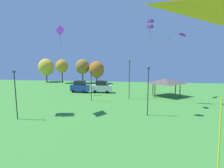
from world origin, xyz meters
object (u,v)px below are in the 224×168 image
kite_flying_8 (218,62)px  park_pavilion (166,81)px  light_post_1 (129,78)px  treeline_tree_1 (62,66)px  kite_flying_6 (150,24)px  parked_car_leftmost (80,87)px  kite_flying_9 (183,8)px  treeline_tree_2 (82,67)px  kite_flying_0 (169,38)px  kite_flying_1 (182,35)px  light_post_0 (15,92)px  parked_car_second_from_left (102,87)px  kite_flying_5 (60,31)px  light_post_2 (91,84)px  light_post_3 (148,89)px  treeline_tree_3 (97,70)px  treeline_tree_0 (46,67)px

kite_flying_8 → park_pavilion: kite_flying_8 is taller
light_post_1 → treeline_tree_1: (-21.56, 19.51, 1.25)m
kite_flying_6 → parked_car_leftmost: bearing=135.1°
kite_flying_9 → treeline_tree_2: kite_flying_9 is taller
kite_flying_0 → light_post_1: 10.07m
kite_flying_8 → treeline_tree_2: size_ratio=0.64×
kite_flying_1 → light_post_0: bearing=-145.0°
parked_car_second_from_left → treeline_tree_1: (-15.25, 13.98, 3.97)m
kite_flying_5 → light_post_1: size_ratio=0.60×
light_post_2 → parked_car_second_from_left: bearing=87.5°
kite_flying_6 → light_post_1: 12.19m
kite_flying_1 → treeline_tree_2: (-25.04, 16.99, -6.95)m
kite_flying_0 → parked_car_second_from_left: size_ratio=0.31×
park_pavilion → light_post_2: bearing=-156.3°
kite_flying_1 → kite_flying_5: (-23.91, -1.15, 0.98)m
light_post_3 → treeline_tree_3: bearing=114.6°
light_post_0 → treeline_tree_3: size_ratio=0.89×
kite_flying_9 → parked_car_leftmost: size_ratio=0.89×
kite_flying_8 → treeline_tree_3: 47.59m
kite_flying_8 → park_pavilion: 29.69m
light_post_0 → light_post_1: bearing=44.2°
kite_flying_5 → kite_flying_8: size_ratio=0.91×
light_post_3 → kite_flying_9: bearing=49.4°
parked_car_leftmost → treeline_tree_0: size_ratio=0.56×
light_post_1 → treeline_tree_3: light_post_1 is taller
parked_car_second_from_left → light_post_0: light_post_0 is taller
kite_flying_1 → treeline_tree_1: kite_flying_1 is taller
park_pavilion → parked_car_second_from_left: bearing=171.9°
kite_flying_8 → treeline_tree_0: size_ratio=0.63×
kite_flying_9 → treeline_tree_2: 34.56m
kite_flying_9 → treeline_tree_3: bearing=129.5°
parked_car_leftmost → park_pavilion: size_ratio=0.71×
light_post_3 → treeline_tree_1: treeline_tree_1 is taller
kite_flying_8 → treeline_tree_3: (-14.56, 45.20, -3.04)m
kite_flying_5 → kite_flying_6: bearing=-33.0°
parked_car_second_from_left → park_pavilion: (13.58, -1.92, 1.77)m
parked_car_second_from_left → light_post_0: size_ratio=0.72×
kite_flying_5 → light_post_0: size_ratio=0.71×
kite_flying_8 → light_post_0: (-17.51, 12.47, -3.92)m
light_post_0 → treeline_tree_3: bearing=84.9°
treeline_tree_1 → treeline_tree_2: treeline_tree_2 is taller
kite_flying_1 → kite_flying_6: kite_flying_1 is taller
kite_flying_6 → park_pavilion: size_ratio=0.41×
kite_flying_6 → kite_flying_8: bearing=-86.0°
park_pavilion → treeline_tree_3: size_ratio=0.89×
kite_flying_8 → light_post_0: bearing=144.5°
kite_flying_1 → treeline_tree_0: size_ratio=0.30×
park_pavilion → treeline_tree_2: 28.03m
kite_flying_1 → kite_flying_6: size_ratio=0.92×
kite_flying_0 → kite_flying_5: size_ratio=0.32×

